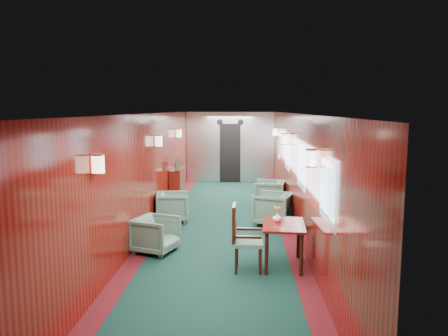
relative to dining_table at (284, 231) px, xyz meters
name	(u,v)px	position (x,y,z in m)	size (l,w,h in m)	color
room	(222,151)	(-1.08, 2.15, 1.05)	(12.00, 12.10, 2.40)	#0D3027
bulkhead	(230,148)	(-1.08, 8.07, 0.60)	(2.98, 0.17, 2.39)	silver
windows_right	(293,159)	(0.41, 2.40, 0.87)	(0.02, 8.60, 0.80)	#B1B4B8
wall_sconces	(223,141)	(-1.08, 2.72, 1.21)	(2.97, 7.97, 0.25)	#FFEBC6
dining_table	(284,231)	(0.00, 0.00, 0.00)	(0.71, 0.97, 0.69)	maroon
side_chair	(242,235)	(-0.66, -0.20, -0.02)	(0.47, 0.50, 1.04)	#204C42
credenza	(177,185)	(-2.42, 4.83, -0.12)	(0.31, 1.00, 1.17)	maroon
flower_vase	(277,217)	(-0.09, 0.13, 0.18)	(0.14, 0.14, 0.14)	white
armchair_left_near	(156,235)	(-2.16, 0.60, -0.27)	(0.67, 0.69, 0.63)	#204C42
armchair_left_far	(173,207)	(-2.20, 2.75, -0.26)	(0.69, 0.71, 0.65)	#204C42
armchair_right_near	(273,209)	(0.00, 2.52, -0.23)	(0.75, 0.78, 0.71)	#204C42
armchair_right_far	(269,194)	(0.03, 4.26, -0.24)	(0.73, 0.75, 0.68)	#204C42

